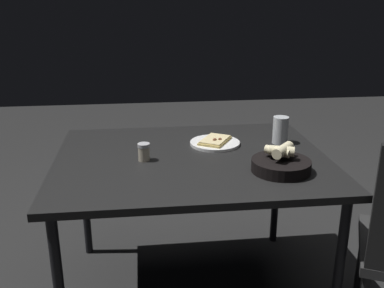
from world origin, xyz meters
name	(u,v)px	position (x,y,z in m)	size (l,w,h in m)	color
dining_table	(192,168)	(0.00, 0.00, 0.65)	(0.94, 1.19, 0.71)	black
pizza_plate	(215,142)	(-0.15, 0.13, 0.72)	(0.24, 0.24, 0.04)	white
bread_basket	(281,164)	(0.21, 0.34, 0.74)	(0.24, 0.24, 0.11)	black
beer_glass	(280,132)	(-0.14, 0.44, 0.76)	(0.07, 0.07, 0.13)	silver
pepper_shaker	(144,153)	(0.02, -0.21, 0.74)	(0.05, 0.05, 0.08)	#BFB299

